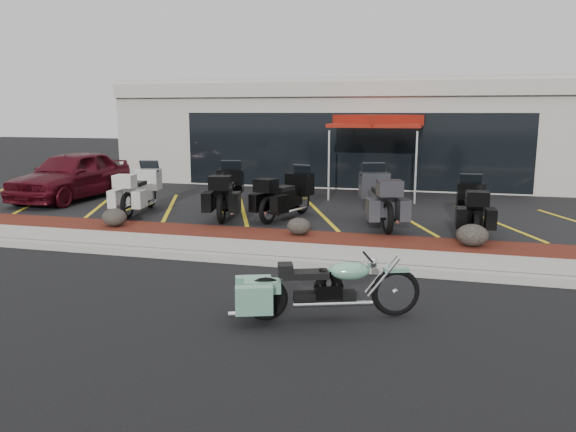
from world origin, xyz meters
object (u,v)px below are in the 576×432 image
(parked_car, at_px, (71,175))
(popup_canopy, at_px, (377,122))
(traffic_cone, at_px, (298,190))
(hero_cruiser, at_px, (396,285))
(touring_white, at_px, (150,184))

(parked_car, bearing_deg, popup_canopy, 21.40)
(parked_car, relative_size, traffic_cone, 9.68)
(parked_car, xyz_separation_m, popup_canopy, (9.02, 3.18, 1.59))
(hero_cruiser, distance_m, traffic_cone, 10.36)
(parked_car, height_order, traffic_cone, parked_car)
(touring_white, relative_size, traffic_cone, 5.07)
(touring_white, xyz_separation_m, traffic_cone, (3.53, 3.14, -0.45))
(hero_cruiser, xyz_separation_m, parked_car, (-10.45, 7.30, 0.45))
(popup_canopy, bearing_deg, touring_white, -155.86)
(hero_cruiser, height_order, parked_car, parked_car)
(hero_cruiser, bearing_deg, touring_white, 118.75)
(parked_car, distance_m, popup_canopy, 9.70)
(traffic_cone, height_order, popup_canopy, popup_canopy)
(touring_white, relative_size, popup_canopy, 0.72)
(touring_white, bearing_deg, hero_cruiser, -140.25)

